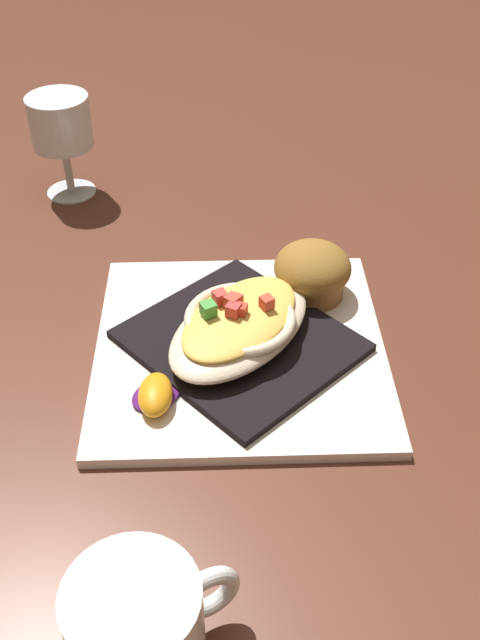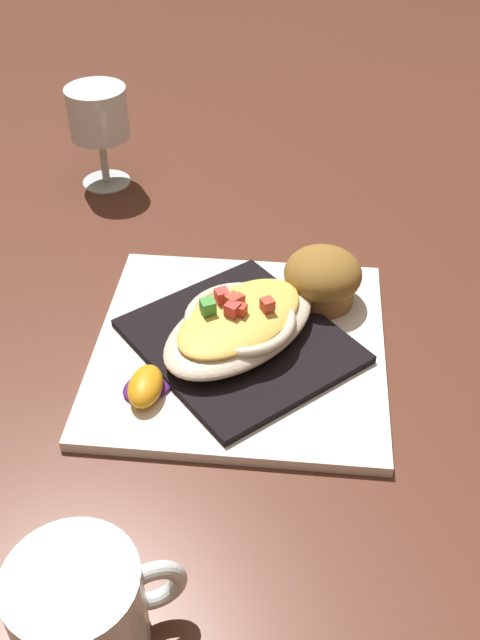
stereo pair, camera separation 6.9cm
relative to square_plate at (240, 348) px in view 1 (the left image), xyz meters
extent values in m
plane|color=#592E21|center=(0.00, 0.00, -0.01)|extent=(2.60, 2.60, 0.00)
cube|color=white|center=(0.00, 0.00, 0.00)|extent=(0.32, 0.32, 0.01)
cube|color=black|center=(0.00, 0.00, 0.01)|extent=(0.25, 0.26, 0.01)
ellipsoid|color=beige|center=(0.00, 0.00, 0.03)|extent=(0.19, 0.19, 0.03)
torus|color=beige|center=(0.00, 0.00, 0.04)|extent=(0.15, 0.15, 0.01)
ellipsoid|color=#F0C353|center=(0.00, 0.00, 0.04)|extent=(0.16, 0.16, 0.02)
cube|color=#DA3D3B|center=(0.01, 0.01, 0.05)|extent=(0.02, 0.02, 0.01)
cube|color=#D7462F|center=(-0.03, 0.00, 0.05)|extent=(0.01, 0.01, 0.01)
cube|color=red|center=(0.00, 0.01, 0.05)|extent=(0.01, 0.01, 0.01)
cube|color=#D54734|center=(0.01, -0.01, 0.05)|extent=(0.02, 0.02, 0.01)
cube|color=green|center=(0.03, 0.00, 0.05)|extent=(0.02, 0.02, 0.01)
cube|color=#A95136|center=(0.00, -0.01, 0.05)|extent=(0.01, 0.01, 0.01)
cube|color=#D84039|center=(0.02, -0.02, 0.05)|extent=(0.01, 0.01, 0.01)
cylinder|color=#956130|center=(-0.09, -0.06, 0.02)|extent=(0.07, 0.07, 0.02)
ellipsoid|color=olive|center=(-0.09, -0.06, 0.04)|extent=(0.08, 0.08, 0.05)
ellipsoid|color=#4C0F23|center=(-0.09, -0.06, 0.05)|extent=(0.03, 0.03, 0.01)
ellipsoid|color=#4D1861|center=(0.09, 0.05, 0.01)|extent=(0.06, 0.06, 0.01)
ellipsoid|color=orange|center=(0.09, 0.06, 0.02)|extent=(0.04, 0.06, 0.02)
cylinder|color=white|center=(0.12, 0.28, 0.03)|extent=(0.09, 0.09, 0.08)
torus|color=white|center=(0.08, 0.26, 0.03)|extent=(0.05, 0.02, 0.05)
cylinder|color=white|center=(0.15, -0.34, 0.00)|extent=(0.06, 0.06, 0.00)
cylinder|color=white|center=(0.15, -0.34, 0.03)|extent=(0.01, 0.01, 0.06)
cylinder|color=white|center=(0.15, -0.34, 0.09)|extent=(0.07, 0.07, 0.06)
cylinder|color=silver|center=(0.15, -0.34, 0.08)|extent=(0.06, 0.06, 0.03)
camera|label=1|loc=(0.11, 0.51, 0.48)|focal=41.28mm
camera|label=2|loc=(0.04, 0.52, 0.48)|focal=41.28mm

